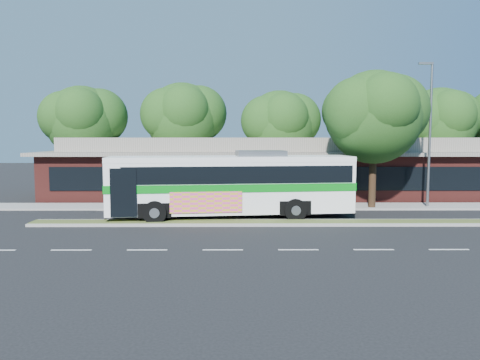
{
  "coord_description": "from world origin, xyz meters",
  "views": [
    {
      "loc": [
        -2.43,
        -23.2,
        4.43
      ],
      "look_at": [
        -2.26,
        3.73,
        2.0
      ],
      "focal_mm": 35.0,
      "sensor_mm": 36.0,
      "label": 1
    }
  ],
  "objects": [
    {
      "name": "sidewalk_tree",
      "position": [
        6.41,
        5.85,
        5.83
      ],
      "size": [
        6.39,
        5.73,
        8.56
      ],
      "color": "black",
      "rests_on": "ground"
    },
    {
      "name": "tree_bg_d",
      "position": [
        8.45,
        16.15,
        6.42
      ],
      "size": [
        6.91,
        6.2,
        9.37
      ],
      "color": "black",
      "rests_on": "ground"
    },
    {
      "name": "plaza_building",
      "position": [
        0.0,
        12.99,
        2.13
      ],
      "size": [
        33.2,
        11.2,
        4.45
      ],
      "color": "#581F1B",
      "rests_on": "ground"
    },
    {
      "name": "tree_bg_b",
      "position": [
        -6.57,
        16.14,
        6.14
      ],
      "size": [
        6.69,
        6.0,
        9.0
      ],
      "color": "black",
      "rests_on": "ground"
    },
    {
      "name": "sidewalk",
      "position": [
        0.0,
        6.4,
        0.06
      ],
      "size": [
        44.0,
        2.6,
        0.12
      ],
      "primitive_type": "cube",
      "color": "gray",
      "rests_on": "ground"
    },
    {
      "name": "parking_lot",
      "position": [
        -18.0,
        10.0,
        0.01
      ],
      "size": [
        14.0,
        12.0,
        0.01
      ],
      "primitive_type": "cube",
      "color": "black",
      "rests_on": "ground"
    },
    {
      "name": "lamp_post",
      "position": [
        9.56,
        6.0,
        4.9
      ],
      "size": [
        0.93,
        0.18,
        9.07
      ],
      "color": "slate",
      "rests_on": "ground"
    },
    {
      "name": "sedan",
      "position": [
        -10.47,
        9.15,
        0.68
      ],
      "size": [
        5.04,
        3.04,
        1.37
      ],
      "primitive_type": "imported",
      "rotation": [
        0.0,
        0.0,
        1.32
      ],
      "color": "#B1B2B8",
      "rests_on": "ground"
    },
    {
      "name": "tree_bg_a",
      "position": [
        -14.58,
        15.14,
        5.87
      ],
      "size": [
        6.47,
        5.8,
        8.63
      ],
      "color": "black",
      "rests_on": "ground"
    },
    {
      "name": "tree_bg_e",
      "position": [
        14.42,
        15.14,
        5.74
      ],
      "size": [
        6.47,
        5.8,
        8.5
      ],
      "color": "black",
      "rests_on": "ground"
    },
    {
      "name": "tree_bg_c",
      "position": [
        1.4,
        15.13,
        5.59
      ],
      "size": [
        6.24,
        5.6,
        8.26
      ],
      "color": "black",
      "rests_on": "ground"
    },
    {
      "name": "transit_bus",
      "position": [
        -2.71,
        2.41,
        2.08
      ],
      "size": [
        13.53,
        4.32,
        3.74
      ],
      "rotation": [
        0.0,
        0.0,
        0.11
      ],
      "color": "white",
      "rests_on": "ground"
    },
    {
      "name": "median_strip",
      "position": [
        0.0,
        0.6,
        0.07
      ],
      "size": [
        26.0,
        1.1,
        0.15
      ],
      "primitive_type": "cube",
      "color": "#434C20",
      "rests_on": "ground"
    },
    {
      "name": "ground",
      "position": [
        0.0,
        0.0,
        0.0
      ],
      "size": [
        120.0,
        120.0,
        0.0
      ],
      "primitive_type": "plane",
      "color": "black",
      "rests_on": "ground"
    }
  ]
}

